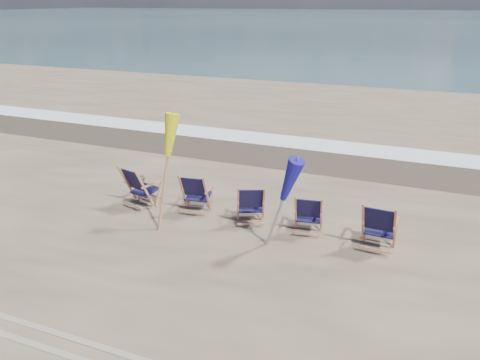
{
  "coord_description": "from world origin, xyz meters",
  "views": [
    {
      "loc": [
        3.4,
        -6.22,
        4.4
      ],
      "look_at": [
        0.0,
        2.2,
        0.9
      ],
      "focal_mm": 35.0,
      "sensor_mm": 36.0,
      "label": 1
    }
  ],
  "objects_px": {
    "beach_chair_3": "(321,216)",
    "beach_chair_4": "(394,230)",
    "beach_chair_2": "(264,205)",
    "beach_chair_1": "(206,195)",
    "umbrella_blue": "(281,178)",
    "beach_chair_0": "(144,190)",
    "umbrella_yellow": "(163,142)"
  },
  "relations": [
    {
      "from": "beach_chair_2",
      "to": "beach_chair_3",
      "type": "height_order",
      "value": "beach_chair_2"
    },
    {
      "from": "beach_chair_3",
      "to": "beach_chair_4",
      "type": "bearing_deg",
      "value": 162.89
    },
    {
      "from": "beach_chair_0",
      "to": "umbrella_blue",
      "type": "bearing_deg",
      "value": -174.69
    },
    {
      "from": "beach_chair_3",
      "to": "umbrella_yellow",
      "type": "distance_m",
      "value": 3.41
    },
    {
      "from": "umbrella_blue",
      "to": "beach_chair_2",
      "type": "bearing_deg",
      "value": 125.14
    },
    {
      "from": "beach_chair_4",
      "to": "umbrella_yellow",
      "type": "xyz_separation_m",
      "value": [
        -4.39,
        -0.56,
        1.34
      ]
    },
    {
      "from": "beach_chair_0",
      "to": "umbrella_blue",
      "type": "xyz_separation_m",
      "value": [
        3.26,
        -0.55,
        0.94
      ]
    },
    {
      "from": "umbrella_yellow",
      "to": "umbrella_blue",
      "type": "xyz_separation_m",
      "value": [
        2.39,
        -0.03,
        -0.4
      ]
    },
    {
      "from": "beach_chair_1",
      "to": "beach_chair_4",
      "type": "xyz_separation_m",
      "value": [
        3.9,
        -0.26,
        0.02
      ]
    },
    {
      "from": "beach_chair_0",
      "to": "beach_chair_1",
      "type": "distance_m",
      "value": 1.39
    },
    {
      "from": "beach_chair_3",
      "to": "beach_chair_4",
      "type": "xyz_separation_m",
      "value": [
        1.39,
        -0.21,
        0.06
      ]
    },
    {
      "from": "beach_chair_2",
      "to": "umbrella_blue",
      "type": "bearing_deg",
      "value": 101.8
    },
    {
      "from": "beach_chair_0",
      "to": "beach_chair_4",
      "type": "bearing_deg",
      "value": -164.68
    },
    {
      "from": "beach_chair_0",
      "to": "beach_chair_1",
      "type": "xyz_separation_m",
      "value": [
        1.36,
        0.31,
        -0.02
      ]
    },
    {
      "from": "beach_chair_1",
      "to": "beach_chair_4",
      "type": "bearing_deg",
      "value": 168.17
    },
    {
      "from": "beach_chair_0",
      "to": "beach_chair_3",
      "type": "relative_size",
      "value": 1.14
    },
    {
      "from": "beach_chair_1",
      "to": "beach_chair_2",
      "type": "height_order",
      "value": "beach_chair_1"
    },
    {
      "from": "beach_chair_1",
      "to": "beach_chair_2",
      "type": "relative_size",
      "value": 1.04
    },
    {
      "from": "beach_chair_1",
      "to": "umbrella_yellow",
      "type": "bearing_deg",
      "value": 51.16
    },
    {
      "from": "beach_chair_2",
      "to": "umbrella_yellow",
      "type": "xyz_separation_m",
      "value": [
        -1.8,
        -0.82,
        1.38
      ]
    },
    {
      "from": "beach_chair_2",
      "to": "beach_chair_4",
      "type": "bearing_deg",
      "value": 150.98
    },
    {
      "from": "beach_chair_4",
      "to": "umbrella_yellow",
      "type": "height_order",
      "value": "umbrella_yellow"
    },
    {
      "from": "beach_chair_1",
      "to": "umbrella_yellow",
      "type": "relative_size",
      "value": 0.41
    },
    {
      "from": "beach_chair_1",
      "to": "beach_chair_3",
      "type": "bearing_deg",
      "value": 170.83
    },
    {
      "from": "umbrella_blue",
      "to": "beach_chair_3",
      "type": "bearing_deg",
      "value": 52.6
    },
    {
      "from": "beach_chair_3",
      "to": "umbrella_yellow",
      "type": "height_order",
      "value": "umbrella_yellow"
    },
    {
      "from": "beach_chair_0",
      "to": "beach_chair_2",
      "type": "distance_m",
      "value": 2.68
    },
    {
      "from": "umbrella_blue",
      "to": "beach_chair_1",
      "type": "bearing_deg",
      "value": 155.78
    },
    {
      "from": "beach_chair_1",
      "to": "beach_chair_4",
      "type": "height_order",
      "value": "beach_chair_4"
    },
    {
      "from": "beach_chair_4",
      "to": "umbrella_yellow",
      "type": "distance_m",
      "value": 4.63
    },
    {
      "from": "beach_chair_1",
      "to": "umbrella_blue",
      "type": "xyz_separation_m",
      "value": [
        1.9,
        -0.85,
        0.96
      ]
    },
    {
      "from": "beach_chair_4",
      "to": "beach_chair_3",
      "type": "bearing_deg",
      "value": -5.41
    }
  ]
}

